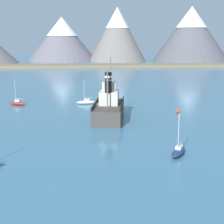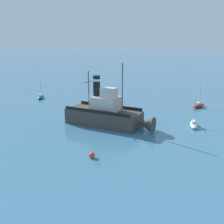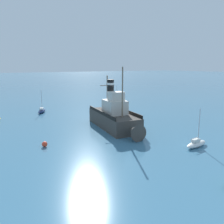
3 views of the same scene
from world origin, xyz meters
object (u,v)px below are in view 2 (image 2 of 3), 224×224
(old_tugboat, at_px, (107,114))
(sailboat_teal, at_px, (41,97))
(sailboat_red, at_px, (199,105))
(sailboat_white, at_px, (194,124))
(mooring_buoy, at_px, (92,155))

(old_tugboat, bearing_deg, sailboat_teal, -122.97)
(sailboat_red, bearing_deg, old_tugboat, -36.28)
(sailboat_white, bearing_deg, sailboat_teal, -106.45)
(sailboat_red, distance_m, mooring_buoy, 31.56)
(mooring_buoy, bearing_deg, sailboat_teal, -136.94)
(sailboat_teal, xyz_separation_m, mooring_buoy, (26.58, 24.85, -0.08))
(sailboat_white, xyz_separation_m, sailboat_teal, (-10.30, -34.91, 0.00))
(sailboat_red, relative_size, sailboat_teal, 1.00)
(sailboat_white, distance_m, sailboat_red, 13.67)
(old_tugboat, height_order, mooring_buoy, old_tugboat)
(old_tugboat, relative_size, mooring_buoy, 21.36)
(sailboat_white, xyz_separation_m, sailboat_red, (-13.67, -0.12, 0.00))
(old_tugboat, distance_m, mooring_buoy, 12.81)
(sailboat_teal, height_order, mooring_buoy, sailboat_teal)
(sailboat_red, height_order, mooring_buoy, sailboat_red)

